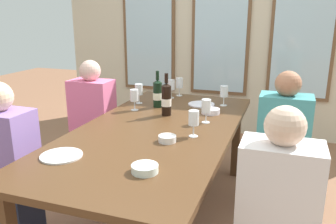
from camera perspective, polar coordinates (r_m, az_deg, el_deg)
ground_plane at (r=2.73m, az=-1.76°, el=-17.53°), size 12.00×12.00×0.00m
back_wall_with_windows at (r=4.43m, az=8.83°, el=15.06°), size 4.24×0.10×2.90m
dining_table at (r=2.43m, az=-1.89°, el=-4.20°), size 1.04×2.14×0.74m
white_plate_0 at (r=2.02m, az=-17.20°, el=-6.90°), size 0.23×0.23×0.01m
white_plate_1 at (r=3.02m, az=5.54°, el=1.28°), size 0.23×0.23×0.01m
wine_bottle_0 at (r=2.67m, az=-0.27°, el=2.14°), size 0.08×0.08×0.33m
wine_bottle_1 at (r=2.91m, az=-1.74°, el=3.08°), size 0.08×0.08×0.31m
tasting_bowl_0 at (r=3.33m, az=-1.43°, el=3.01°), size 0.11×0.11×0.04m
tasting_bowl_1 at (r=2.76m, az=7.04°, el=0.16°), size 0.15×0.15×0.04m
tasting_bowl_2 at (r=1.75m, az=-3.85°, el=-9.32°), size 0.14×0.14×0.04m
tasting_bowl_3 at (r=2.14m, az=-0.11°, el=-4.43°), size 0.11×0.11×0.04m
wine_glass_0 at (r=3.32m, az=1.89°, el=4.75°), size 0.07×0.07×0.17m
wine_glass_1 at (r=3.04m, az=-4.85°, el=3.66°), size 0.07×0.07×0.17m
wine_glass_2 at (r=2.82m, az=-5.58°, el=2.59°), size 0.07×0.07×0.17m
wine_glass_3 at (r=2.99m, az=9.26°, el=3.30°), size 0.07×0.07×0.17m
wine_glass_4 at (r=2.21m, az=4.27°, el=-1.18°), size 0.07×0.07×0.17m
wine_glass_5 at (r=2.50m, az=6.33°, el=0.91°), size 0.07×0.07×0.17m
wine_glass_6 at (r=3.23m, az=0.52°, el=4.37°), size 0.07×0.07×0.17m
seated_person_0 at (r=3.28m, az=-12.24°, el=-1.78°), size 0.38×0.24×1.11m
seated_person_1 at (r=2.79m, az=18.32°, el=-5.45°), size 0.38×0.24×1.11m
seated_person_2 at (r=2.50m, az=-24.99°, el=-8.67°), size 0.38×0.24×1.11m
seated_person_3 at (r=1.86m, az=17.39°, el=-16.72°), size 0.38×0.24×1.11m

